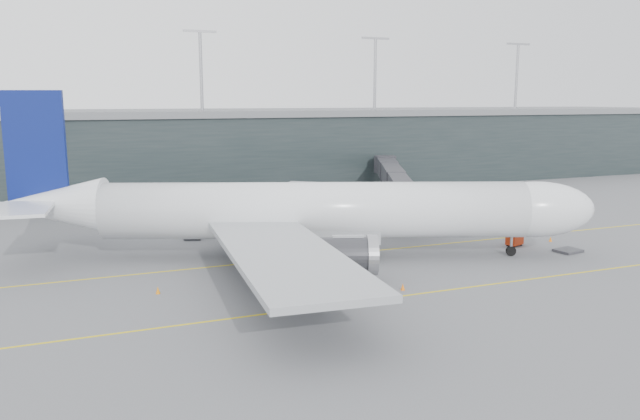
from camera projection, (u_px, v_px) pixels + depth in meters
name	position (u px, v px, depth m)	size (l,w,h in m)	color
ground	(247.00, 254.00, 70.37)	(320.00, 320.00, 0.00)	#5A5A5F
taxiline_a	(257.00, 262.00, 66.71)	(160.00, 0.25, 0.02)	gold
taxiline_b	(310.00, 308.00, 52.08)	(160.00, 0.25, 0.02)	gold
taxiline_lead_main	(244.00, 220.00, 90.48)	(0.25, 60.00, 0.02)	gold
terminal	(168.00, 149.00, 122.05)	(240.00, 36.00, 29.00)	black
main_aircraft	(311.00, 212.00, 68.15)	(62.61, 57.80, 18.18)	white
jet_bridge	(376.00, 176.00, 100.59)	(20.98, 44.58, 6.81)	#2B2A2F
gse_cart	(515.00, 240.00, 74.15)	(2.29, 1.84, 1.36)	#AF2A0C
baggage_dolly	(568.00, 251.00, 71.26)	(2.82, 2.25, 0.28)	#343438
uld_a	(193.00, 232.00, 77.47)	(2.43, 2.17, 1.86)	#313135
uld_b	(216.00, 226.00, 80.17)	(2.71, 2.40, 2.08)	#313135
uld_c	(227.00, 228.00, 79.55)	(2.52, 2.32, 1.84)	#313135
cone_nose	(551.00, 239.00, 76.48)	(0.39, 0.39, 0.62)	orange
cone_wing_stbd	(403.00, 287.00, 56.97)	(0.40, 0.40, 0.63)	orange
cone_wing_port	(302.00, 228.00, 83.04)	(0.44, 0.44, 0.70)	orange
cone_tail	(158.00, 290.00, 55.89)	(0.41, 0.41, 0.66)	orange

